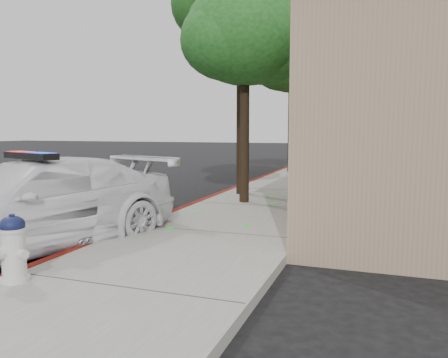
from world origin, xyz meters
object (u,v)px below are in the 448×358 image
street_tree_mid (244,0)px  police_car (33,205)px  fire_hydrant (13,248)px  street_tree_near (245,39)px  street_tree_far (293,63)px

street_tree_mid → police_car: bearing=-104.2°
police_car → fire_hydrant: size_ratio=6.74×
street_tree_near → street_tree_far: bearing=93.2°
police_car → street_tree_near: street_tree_near is taller
street_tree_mid → street_tree_far: bearing=89.9°
street_tree_mid → street_tree_far: (0.01, 7.12, -0.72)m
street_tree_near → street_tree_mid: street_tree_mid is taller
fire_hydrant → street_tree_far: (0.39, 15.22, 4.24)m
street_tree_mid → street_tree_near: bearing=-71.2°
street_tree_far → fire_hydrant: bearing=-91.4°
street_tree_mid → street_tree_far: size_ratio=1.15×
fire_hydrant → street_tree_near: bearing=96.0°
street_tree_near → street_tree_mid: bearing=108.8°
street_tree_mid → street_tree_far: 7.16m
fire_hydrant → street_tree_near: (0.86, 6.66, 3.63)m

